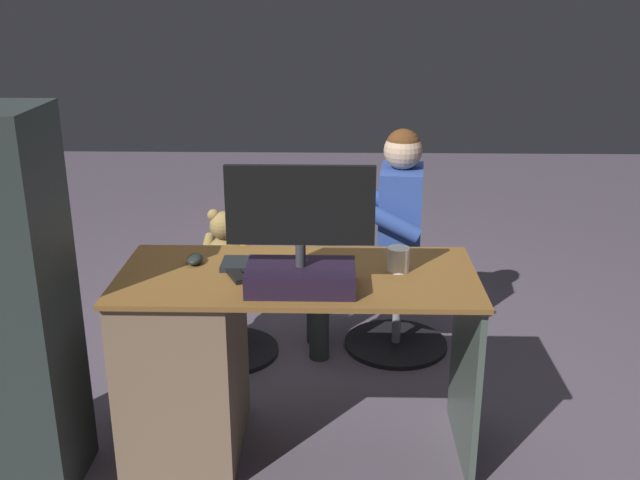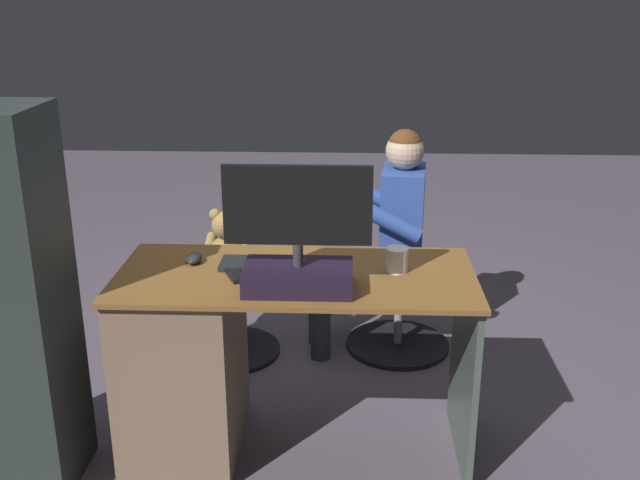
% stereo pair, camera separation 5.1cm
% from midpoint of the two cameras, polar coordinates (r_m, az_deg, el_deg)
% --- Properties ---
extents(ground_plane, '(10.00, 10.00, 0.00)m').
position_cam_midpoint_polar(ground_plane, '(3.46, -0.82, -11.68)').
color(ground_plane, '#5D5260').
extents(desk, '(1.34, 0.61, 0.76)m').
position_cam_midpoint_polar(desk, '(2.95, -8.38, -8.95)').
color(desk, brown).
rests_on(desk, ground_plane).
extents(monitor, '(0.51, 0.22, 0.45)m').
position_cam_midpoint_polar(monitor, '(2.57, -1.14, -1.00)').
color(monitor, black).
rests_on(monitor, desk).
extents(keyboard, '(0.42, 0.14, 0.02)m').
position_cam_midpoint_polar(keyboard, '(2.82, -2.95, -1.86)').
color(keyboard, black).
rests_on(keyboard, desk).
extents(computer_mouse, '(0.06, 0.10, 0.04)m').
position_cam_midpoint_polar(computer_mouse, '(2.89, -9.21, -1.41)').
color(computer_mouse, black).
rests_on(computer_mouse, desk).
extents(cup, '(0.08, 0.08, 0.09)m').
position_cam_midpoint_polar(cup, '(2.77, 6.48, -1.53)').
color(cup, white).
rests_on(cup, desk).
extents(tv_remote, '(0.10, 0.15, 0.02)m').
position_cam_midpoint_polar(tv_remote, '(2.74, -6.12, -2.65)').
color(tv_remote, black).
rests_on(tv_remote, desk).
extents(notebook_binder, '(0.27, 0.34, 0.02)m').
position_cam_midpoint_polar(notebook_binder, '(2.72, -0.52, -2.63)').
color(notebook_binder, beige).
rests_on(notebook_binder, desk).
extents(office_chair_teddy, '(0.50, 0.50, 0.44)m').
position_cam_midpoint_polar(office_chair_teddy, '(3.71, -6.62, -5.09)').
color(office_chair_teddy, black).
rests_on(office_chair_teddy, ground_plane).
extents(teddy_bear, '(0.22, 0.23, 0.32)m').
position_cam_midpoint_polar(teddy_bear, '(3.60, -6.80, -0.24)').
color(teddy_bear, olive).
rests_on(teddy_bear, office_chair_teddy).
extents(visitor_chair, '(0.53, 0.53, 0.44)m').
position_cam_midpoint_polar(visitor_chair, '(3.77, 6.51, -4.79)').
color(visitor_chair, black).
rests_on(visitor_chair, ground_plane).
extents(person, '(0.58, 0.51, 1.13)m').
position_cam_midpoint_polar(person, '(3.61, 5.30, 1.10)').
color(person, '#2F4B99').
rests_on(person, ground_plane).
extents(equipment_rack, '(0.44, 0.36, 1.41)m').
position_cam_midpoint_polar(equipment_rack, '(2.83, -23.02, -4.74)').
color(equipment_rack, '#28302D').
rests_on(equipment_rack, ground_plane).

